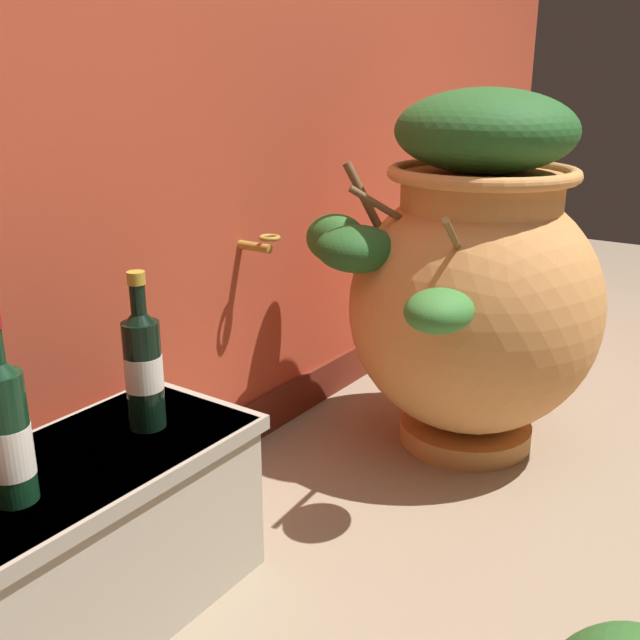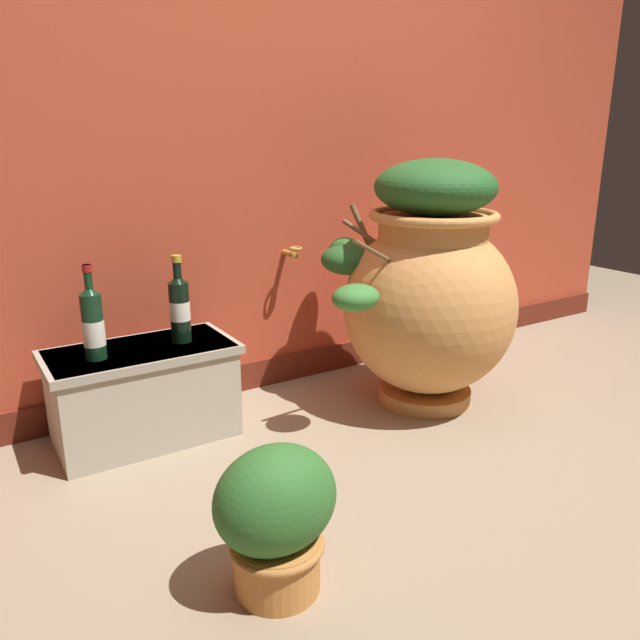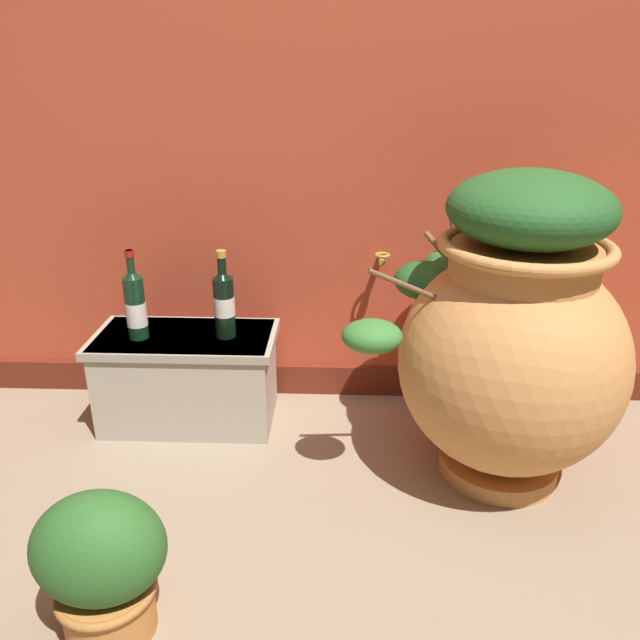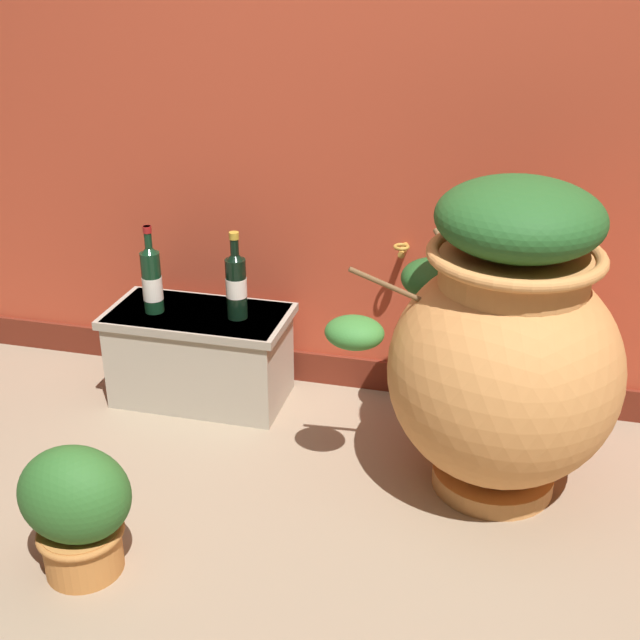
# 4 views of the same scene
# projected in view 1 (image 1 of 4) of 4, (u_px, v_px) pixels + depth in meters

# --- Properties ---
(terracotta_urn) EXTENTS (0.86, 0.77, 0.98)m
(terracotta_urn) POSITION_uv_depth(u_px,v_px,m) (472.00, 282.00, 1.97)
(terracotta_urn) COLOR #D68E4C
(terracotta_urn) RESTS_ON ground_plane
(stone_ledge) EXTENTS (0.65, 0.34, 0.35)m
(stone_ledge) POSITION_uv_depth(u_px,v_px,m) (93.00, 532.00, 1.37)
(stone_ledge) COLOR #B2A893
(stone_ledge) RESTS_ON ground_plane
(wine_bottle_left) EXTENTS (0.07, 0.07, 0.32)m
(wine_bottle_left) POSITION_uv_depth(u_px,v_px,m) (7.00, 429.00, 1.14)
(wine_bottle_left) COLOR black
(wine_bottle_left) RESTS_ON stone_ledge
(wine_bottle_middle) EXTENTS (0.07, 0.07, 0.31)m
(wine_bottle_middle) POSITION_uv_depth(u_px,v_px,m) (143.00, 363.00, 1.39)
(wine_bottle_middle) COLOR black
(wine_bottle_middle) RESTS_ON stone_ledge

